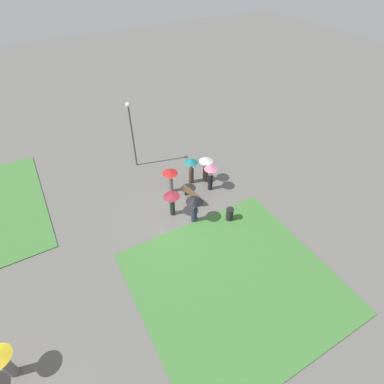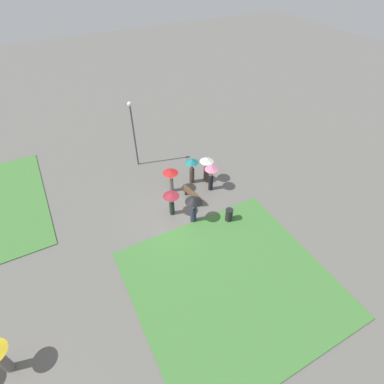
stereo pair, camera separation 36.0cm
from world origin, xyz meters
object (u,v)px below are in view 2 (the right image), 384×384
at_px(crowd_person_white, 207,166).
at_px(crowd_person_maroon, 171,200).
at_px(park_bench, 192,195).
at_px(crowd_person_red, 171,177).
at_px(lamp_post, 133,127).
at_px(crowd_person_pink, 211,174).
at_px(crowd_person_teal, 192,167).
at_px(crowd_person_black, 193,206).
at_px(trash_bin, 229,215).

height_order(crowd_person_white, crowd_person_maroon, crowd_person_white).
xyz_separation_m(park_bench, crowd_person_red, (1.49, 0.84, 0.80)).
height_order(park_bench, crowd_person_red, crowd_person_red).
relative_size(park_bench, lamp_post, 0.32).
bearing_deg(crowd_person_maroon, crowd_person_pink, 169.98).
distance_m(park_bench, crowd_person_pink, 1.88).
height_order(park_bench, crowd_person_maroon, crowd_person_maroon).
distance_m(crowd_person_teal, crowd_person_pink, 1.50).
height_order(crowd_person_red, crowd_person_black, crowd_person_black).
height_order(crowd_person_white, crowd_person_pink, crowd_person_white).
distance_m(crowd_person_red, crowd_person_pink, 2.70).
relative_size(trash_bin, crowd_person_red, 0.52).
bearing_deg(crowd_person_pink, crowd_person_black, -48.91).
xyz_separation_m(crowd_person_white, crowd_person_maroon, (-1.83, 3.53, -0.13)).
relative_size(park_bench, crowd_person_red, 0.94).
bearing_deg(park_bench, crowd_person_red, 20.57).
relative_size(park_bench, crowd_person_black, 0.87).
bearing_deg(lamp_post, crowd_person_pink, -146.31).
bearing_deg(park_bench, crowd_person_black, 145.22).
bearing_deg(park_bench, crowd_person_white, -62.53).
xyz_separation_m(crowd_person_teal, crowd_person_white, (-0.34, -0.97, -0.02)).
xyz_separation_m(lamp_post, trash_bin, (-8.17, -2.91, -2.74)).
height_order(park_bench, crowd_person_pink, crowd_person_pink).
height_order(crowd_person_teal, crowd_person_white, crowd_person_teal).
xyz_separation_m(lamp_post, crowd_person_black, (-7.18, -0.96, -1.88)).
height_order(lamp_post, crowd_person_maroon, lamp_post).
xyz_separation_m(park_bench, crowd_person_pink, (0.39, -1.63, 0.86)).
bearing_deg(crowd_person_black, trash_bin, 129.31).
distance_m(lamp_post, trash_bin, 9.09).
xyz_separation_m(crowd_person_black, crowd_person_pink, (2.07, -2.45, 0.01)).
height_order(park_bench, crowd_person_white, crowd_person_white).
distance_m(park_bench, crowd_person_black, 2.06).
relative_size(crowd_person_teal, crowd_person_pink, 1.03).
distance_m(crowd_person_white, crowd_person_pink, 0.96).
bearing_deg(crowd_person_black, lamp_post, -106.27).
height_order(crowd_person_teal, crowd_person_red, crowd_person_teal).
distance_m(crowd_person_teal, crowd_person_black, 3.75).
xyz_separation_m(crowd_person_maroon, crowd_person_black, (-1.18, -0.89, 0.10)).
bearing_deg(crowd_person_black, park_bench, -139.93).
xyz_separation_m(lamp_post, crowd_person_maroon, (-6.00, -0.06, -1.98)).
xyz_separation_m(crowd_person_red, crowd_person_pink, (-1.10, -2.46, 0.06)).
distance_m(crowd_person_teal, crowd_person_white, 1.02).
height_order(crowd_person_teal, crowd_person_maroon, crowd_person_teal).
distance_m(crowd_person_white, crowd_person_red, 2.65).
relative_size(crowd_person_black, crowd_person_pink, 0.98).
bearing_deg(crowd_person_red, park_bench, 148.92).
bearing_deg(crowd_person_red, crowd_person_maroon, 95.72).
relative_size(crowd_person_red, crowd_person_maroon, 1.04).
bearing_deg(lamp_post, crowd_person_white, -139.24).
bearing_deg(crowd_person_pink, crowd_person_maroon, -74.25).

